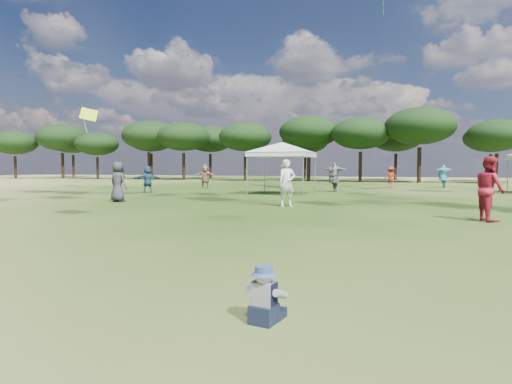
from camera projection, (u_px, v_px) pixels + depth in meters
tree_line at (410, 131)px, 46.08m from camera, size 108.78×17.63×7.77m
tent_left at (282, 144)px, 24.51m from camera, size 6.80×6.80×3.30m
toddler at (265, 297)px, 4.31m from camera, size 0.41×0.45×0.58m
festival_crowd at (363, 179)px, 24.55m from camera, size 28.85×22.65×1.92m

